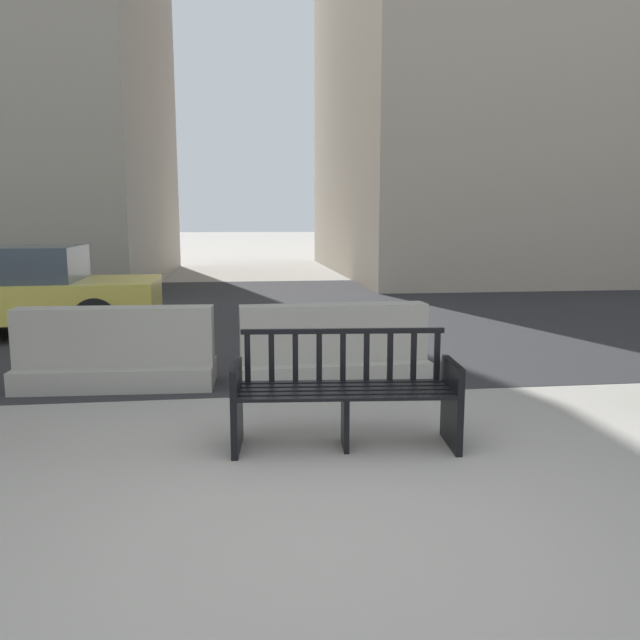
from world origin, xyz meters
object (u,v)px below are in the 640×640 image
at_px(street_bench, 345,396).
at_px(car_taxi_near, 12,290).
at_px(jersey_barrier_centre, 334,350).
at_px(jersey_barrier_left, 116,355).

xyz_separation_m(street_bench, car_taxi_near, (-4.21, 5.38, 0.29)).
distance_m(street_bench, car_taxi_near, 6.83).
xyz_separation_m(street_bench, jersey_barrier_centre, (0.21, 1.95, -0.06)).
height_order(jersey_barrier_centre, car_taxi_near, car_taxi_near).
bearing_deg(jersey_barrier_left, jersey_barrier_centre, -1.60).
distance_m(jersey_barrier_centre, car_taxi_near, 5.60).
bearing_deg(jersey_barrier_left, car_taxi_near, 122.48).
bearing_deg(car_taxi_near, jersey_barrier_centre, -37.82).
bearing_deg(jersey_barrier_centre, jersey_barrier_left, 178.40).
distance_m(street_bench, jersey_barrier_centre, 1.96).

